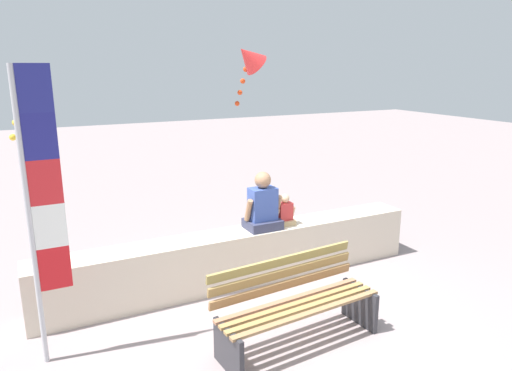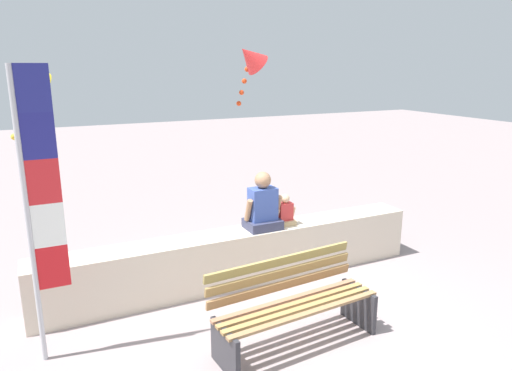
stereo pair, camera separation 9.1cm
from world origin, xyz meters
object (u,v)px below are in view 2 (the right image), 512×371
object	(u,v)px
kite_yellow	(26,77)
person_child	(285,213)
person_adult	(263,207)
flag_banner	(37,199)
kite_red	(250,58)
park_bench	(293,305)

from	to	relation	value
kite_yellow	person_child	bearing A→B (deg)	-11.57
person_adult	flag_banner	xyz separation A→B (m)	(-2.69, -0.72, 0.63)
flag_banner	kite_yellow	size ratio (longest dim) A/B	2.81
person_child	kite_red	world-z (taller)	kite_red
park_bench	person_adult	distance (m)	1.69
park_bench	kite_red	distance (m)	3.89
person_child	kite_yellow	bearing A→B (deg)	168.43
person_adult	flag_banner	size ratio (longest dim) A/B	0.27
person_adult	kite_yellow	bearing A→B (deg)	166.98
park_bench	kite_yellow	bearing A→B (deg)	136.50
person_child	kite_red	bearing A→B (deg)	86.13
kite_yellow	kite_red	bearing A→B (deg)	12.71
person_adult	kite_red	distance (m)	2.37
person_adult	park_bench	bearing A→B (deg)	-105.00
kite_red	park_bench	bearing A→B (deg)	-106.49
park_bench	kite_yellow	xyz separation A→B (m)	(-2.25, 2.14, 2.29)
person_adult	kite_yellow	xyz separation A→B (m)	(-2.66, 0.62, 1.70)
flag_banner	kite_red	xyz separation A→B (m)	(3.12, 2.03, 1.30)
person_child	kite_yellow	xyz separation A→B (m)	(-3.00, 0.61, 1.83)
park_bench	person_child	size ratio (longest dim) A/B	4.22
person_child	flag_banner	world-z (taller)	flag_banner
flag_banner	person_adult	bearing A→B (deg)	15.04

